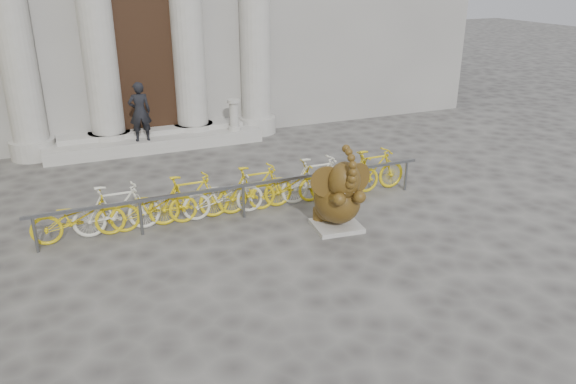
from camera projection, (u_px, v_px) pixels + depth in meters
name	position (u px, v px, depth m)	size (l,w,h in m)	color
ground	(281.00, 331.00, 7.94)	(80.00, 80.00, 0.00)	#474442
entrance_steps	(156.00, 142.00, 15.91)	(6.00, 1.20, 0.36)	#A8A59E
elephant_statue	(338.00, 198.00, 10.81)	(1.20, 1.37, 1.80)	#A8A59E
bike_rack	(239.00, 191.00, 11.57)	(8.24, 0.53, 1.00)	slate
pedestrian	(140.00, 112.00, 15.10)	(0.59, 0.39, 1.61)	black
balustrade_post	(234.00, 116.00, 16.25)	(0.37, 0.37, 0.90)	#A8A59E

